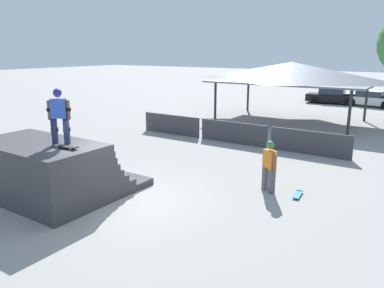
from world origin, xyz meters
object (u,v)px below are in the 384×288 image
bystander_walking (269,162)px  skateboard_on_ground (298,194)px  parked_car_black (333,96)px  parked_car_white (372,99)px  skater_on_deck (59,113)px  skateboard_on_deck (66,147)px

bystander_walking → skateboard_on_ground: (0.93, 0.19, -0.94)m
bystander_walking → parked_car_black: 23.00m
parked_car_white → parked_car_black: bearing=-170.9°
skater_on_deck → skateboard_on_deck: bearing=-62.6°
skater_on_deck → skateboard_on_ground: (5.73, 4.33, -2.66)m
parked_car_white → skateboard_on_ground: bearing=-76.8°
parked_car_white → skater_on_deck: bearing=-89.5°
bystander_walking → parked_car_black: size_ratio=0.38×
skateboard_on_ground → parked_car_white: parked_car_white is taller
skateboard_on_ground → skateboard_on_deck: bearing=123.9°
skateboard_on_ground → skater_on_deck: bearing=119.8°
skater_on_deck → parked_car_white: (4.38, 26.84, -2.12)m
bystander_walking → skateboard_on_ground: size_ratio=2.17×
skateboard_on_ground → parked_car_white: 22.55m
skateboard_on_ground → parked_car_black: size_ratio=0.18×
skateboard_on_deck → parked_car_black: 27.14m
bystander_walking → skateboard_on_ground: 1.33m
skateboard_on_ground → parked_car_black: 22.98m
skateboard_on_deck → parked_car_white: bearing=75.0°
parked_car_black → skateboard_on_ground: bearing=-83.3°
skateboard_on_deck → skateboard_on_ground: 7.16m
skater_on_deck → skateboard_on_deck: (0.51, -0.23, -0.88)m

